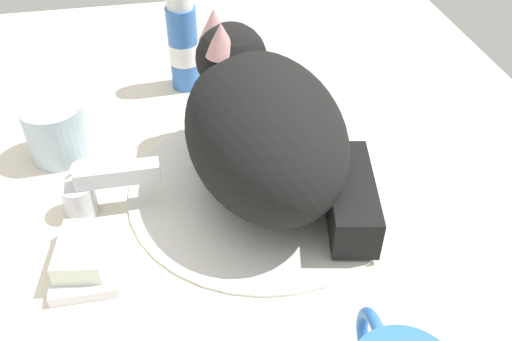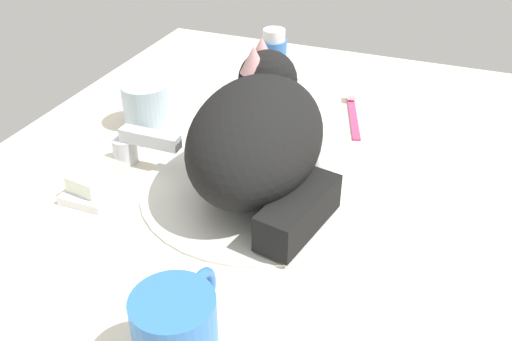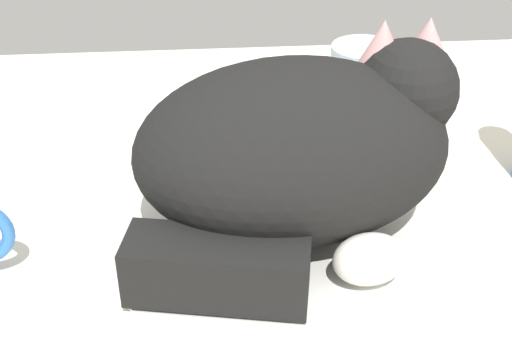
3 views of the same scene
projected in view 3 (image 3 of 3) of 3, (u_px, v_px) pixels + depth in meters
ground_plane at (289, 245)px, 59.88cm from camera, size 110.00×82.50×3.00cm
sink_basin at (289, 228)px, 58.91cm from camera, size 31.04×31.04×0.66cm
faucet at (268, 105)px, 73.71cm from camera, size 14.26×10.75×5.75cm
cat at (302, 150)px, 54.63cm from camera, size 27.11×20.89×16.70cm
rinse_cup at (362, 76)px, 77.57cm from camera, size 7.38×7.38×7.05cm
soap_dish at (193, 121)px, 74.76cm from camera, size 9.00×6.40×1.20cm
soap_bar at (192, 106)px, 73.85cm from camera, size 7.27×5.49×2.24cm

